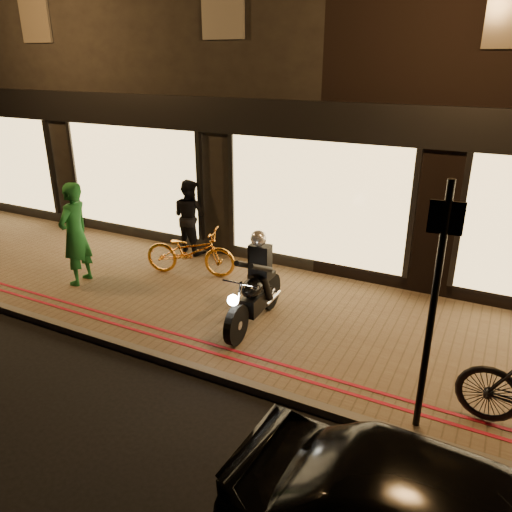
{
  "coord_description": "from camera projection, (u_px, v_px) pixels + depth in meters",
  "views": [
    {
      "loc": [
        3.28,
        -4.93,
        4.22
      ],
      "look_at": [
        -0.32,
        2.05,
        1.1
      ],
      "focal_mm": 35.0,
      "sensor_mm": 36.0,
      "label": 1
    }
  ],
  "objects": [
    {
      "name": "red_kerb_lines",
      "position": [
        229.0,
        353.0,
        7.44
      ],
      "size": [
        50.0,
        0.26,
        0.01
      ],
      "color": "maroon",
      "rests_on": "sidewalk"
    },
    {
      "name": "ground",
      "position": [
        210.0,
        380.0,
        7.03
      ],
      "size": [
        90.0,
        90.0,
        0.0
      ],
      "primitive_type": "plane",
      "color": "black",
      "rests_on": "ground"
    },
    {
      "name": "kerb_stone",
      "position": [
        211.0,
        375.0,
        7.05
      ],
      "size": [
        50.0,
        0.14,
        0.12
      ],
      "primitive_type": "cube",
      "color": "#59544C",
      "rests_on": "ground"
    },
    {
      "name": "person_dark",
      "position": [
        190.0,
        217.0,
        11.04
      ],
      "size": [
        0.92,
        0.78,
        1.67
      ],
      "primitive_type": "imported",
      "rotation": [
        0.0,
        0.0,
        2.94
      ],
      "color": "black",
      "rests_on": "sidewalk"
    },
    {
      "name": "sidewalk",
      "position": [
        271.0,
        316.0,
        8.66
      ],
      "size": [
        50.0,
        4.0,
        0.12
      ],
      "primitive_type": "cube",
      "color": "brown",
      "rests_on": "ground"
    },
    {
      "name": "building_row",
      "position": [
        390.0,
        57.0,
        12.88
      ],
      "size": [
        48.0,
        10.11,
        8.5
      ],
      "color": "black",
      "rests_on": "ground"
    },
    {
      "name": "bicycle_gold",
      "position": [
        190.0,
        252.0,
        10.0
      ],
      "size": [
        1.95,
        1.11,
        0.97
      ],
      "primitive_type": "imported",
      "rotation": [
        0.0,
        0.0,
        1.84
      ],
      "color": "orange",
      "rests_on": "sidewalk"
    },
    {
      "name": "sign_post",
      "position": [
        434.0,
        299.0,
        5.39
      ],
      "size": [
        0.35,
        0.09,
        3.0
      ],
      "rotation": [
        0.0,
        0.0,
        0.1
      ],
      "color": "black",
      "rests_on": "sidewalk"
    },
    {
      "name": "person_green",
      "position": [
        75.0,
        234.0,
        9.45
      ],
      "size": [
        0.57,
        0.78,
        1.99
      ],
      "primitive_type": "imported",
      "rotation": [
        0.0,
        0.0,
        -1.44
      ],
      "color": "#1B652A",
      "rests_on": "sidewalk"
    },
    {
      "name": "motorcycle",
      "position": [
        255.0,
        290.0,
        8.07
      ],
      "size": [
        0.6,
        1.94,
        1.59
      ],
      "rotation": [
        0.0,
        0.0,
        0.04
      ],
      "color": "black",
      "rests_on": "sidewalk"
    }
  ]
}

